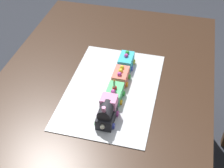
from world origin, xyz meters
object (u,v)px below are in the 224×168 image
Objects in this scene: cake_car_caboose_coral at (121,76)px; cake_locomotive at (107,112)px; birthday_candle at (114,83)px; dining_table at (104,97)px; cake_car_tanker_mint_green at (115,94)px; cake_car_hopper_turquoise at (126,61)px.

cake_locomotive is at bearing 180.00° from cake_car_caboose_coral.
birthday_candle is (0.12, 0.00, 0.05)m from cake_locomotive.
dining_table is at bearing 33.14° from birthday_candle.
birthday_candle reaches higher than cake_car_caboose_coral.
cake_car_caboose_coral is (0.12, -0.00, 0.00)m from cake_car_tanker_mint_green.
cake_car_hopper_turquoise is 2.09× the size of birthday_candle.
dining_table is at bearing 34.68° from cake_car_tanker_mint_green.
cake_locomotive is 0.25m from cake_car_caboose_coral.
cake_car_caboose_coral and cake_car_hopper_turquoise have the same top height.
birthday_candle is at bearing 180.00° from cake_car_tanker_mint_green.
cake_car_caboose_coral is at bearing -180.00° from cake_car_hopper_turquoise.
cake_locomotive is (-0.24, -0.08, 0.16)m from dining_table.
cake_car_hopper_turquoise is at bearing -0.00° from birthday_candle.
cake_locomotive is at bearing -162.12° from dining_table.
cake_car_caboose_coral is 1.00× the size of cake_car_hopper_turquoise.
dining_table is 10.00× the size of cake_locomotive.
birthday_candle reaches higher than cake_car_hopper_turquoise.
cake_car_tanker_mint_green is 1.00× the size of cake_car_hopper_turquoise.
birthday_candle is at bearing 180.00° from cake_car_caboose_coral.
dining_table is at bearing 17.88° from cake_locomotive.
cake_locomotive is 1.40× the size of cake_car_caboose_coral.
cake_car_hopper_turquoise is (0.12, 0.00, -0.00)m from cake_car_caboose_coral.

